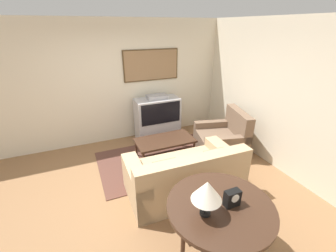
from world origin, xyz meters
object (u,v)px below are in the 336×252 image
at_px(table_lamp, 207,191).
at_px(coffee_table, 165,141).
at_px(armchair, 222,140).
at_px(couch, 185,176).
at_px(tv, 157,118).
at_px(mantel_clock, 232,198).
at_px(console_table, 220,210).

bearing_deg(table_lamp, coffee_table, 77.68).
relative_size(armchair, coffee_table, 0.99).
height_order(couch, coffee_table, couch).
relative_size(tv, couch, 0.60).
bearing_deg(table_lamp, mantel_clock, -0.16).
bearing_deg(console_table, mantel_clock, -20.91).
bearing_deg(mantel_clock, table_lamp, 179.84).
bearing_deg(armchair, coffee_table, -88.10).
distance_m(couch, coffee_table, 1.13).
relative_size(coffee_table, console_table, 1.02).
bearing_deg(console_table, couch, 81.45).
height_order(couch, armchair, armchair).
height_order(couch, table_lamp, table_lamp).
height_order(tv, couch, tv).
distance_m(coffee_table, console_table, 2.33).
bearing_deg(coffee_table, console_table, -97.14).
xyz_separation_m(console_table, table_lamp, (-0.22, -0.04, 0.36)).
relative_size(armchair, mantel_clock, 6.31).
height_order(tv, armchair, tv).
distance_m(tv, coffee_table, 0.92).
bearing_deg(table_lamp, console_table, 9.89).
relative_size(couch, console_table, 1.58).
bearing_deg(table_lamp, couch, 71.80).
bearing_deg(couch, console_table, 82.74).
xyz_separation_m(tv, armchair, (1.05, -1.16, -0.22)).
bearing_deg(console_table, armchair, 53.20).
xyz_separation_m(coffee_table, console_table, (-0.29, -2.29, 0.35)).
bearing_deg(coffee_table, tv, 78.92).
xyz_separation_m(tv, couch, (-0.29, -2.01, -0.21)).
xyz_separation_m(coffee_table, table_lamp, (-0.51, -2.33, 0.71)).
distance_m(couch, console_table, 1.25).
height_order(console_table, table_lamp, table_lamp).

